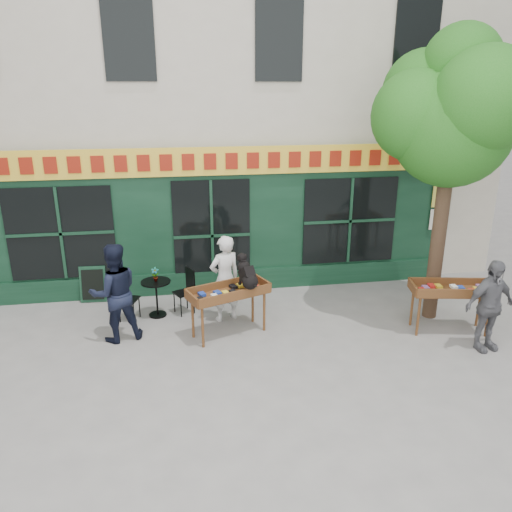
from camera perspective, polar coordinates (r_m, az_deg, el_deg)
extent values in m
plane|color=slate|center=(9.55, -3.67, -9.41)|extent=(80.00, 80.00, 0.00)
cube|color=beige|center=(14.40, -6.75, 20.69)|extent=(14.00, 7.00, 10.00)
cube|color=black|center=(11.21, -5.12, 3.72)|extent=(11.00, 0.16, 3.20)
cube|color=yellow|center=(10.81, -5.29, 10.73)|extent=(11.00, 0.06, 0.60)
cube|color=maroon|center=(10.77, -5.27, 10.70)|extent=(9.60, 0.03, 0.34)
cube|color=black|center=(11.54, -4.89, -2.89)|extent=(11.00, 0.10, 0.50)
cube|color=black|center=(11.18, -5.05, 2.35)|extent=(1.70, 0.05, 2.50)
cube|color=black|center=(11.36, -21.39, 2.41)|extent=(2.20, 0.05, 2.00)
cube|color=black|center=(11.79, 10.66, 3.98)|extent=(2.20, 0.05, 2.00)
cube|color=silver|center=(12.70, 20.08, 3.98)|extent=(0.42, 0.02, 0.50)
cube|color=#E5D14C|center=(12.58, 20.36, 6.39)|extent=(0.42, 0.02, 0.50)
cube|color=silver|center=(12.48, 20.65, 8.85)|extent=(0.42, 0.02, 0.50)
cylinder|color=#382619|center=(10.41, 20.19, 2.57)|extent=(0.28, 0.28, 3.60)
sphere|color=#1C6116|center=(10.07, 21.50, 13.54)|extent=(2.20, 2.20, 2.20)
sphere|color=#1C6116|center=(10.68, 24.23, 15.06)|extent=(1.80, 1.80, 1.80)
sphere|color=#1C6116|center=(9.95, 17.97, 15.02)|extent=(1.70, 1.70, 1.70)
sphere|color=#1C6116|center=(9.65, 24.76, 15.94)|extent=(1.80, 1.80, 1.80)
sphere|color=#1C6116|center=(10.43, 18.72, 17.30)|extent=(1.60, 1.60, 1.60)
sphere|color=#1C6116|center=(10.19, 22.50, 19.70)|extent=(1.40, 1.40, 1.40)
cylinder|color=brown|center=(9.11, -6.11, -8.11)|extent=(0.05, 0.05, 0.80)
cylinder|color=brown|center=(9.66, 0.94, -6.37)|extent=(0.05, 0.05, 0.80)
cylinder|color=brown|center=(9.47, -7.24, -7.05)|extent=(0.05, 0.05, 0.80)
cylinder|color=brown|center=(10.00, -0.38, -5.44)|extent=(0.05, 0.05, 0.80)
cube|color=brown|center=(9.37, -3.15, -4.40)|extent=(1.61, 1.08, 0.05)
cube|color=brown|center=(9.10, -2.31, -4.57)|extent=(1.41, 0.58, 0.18)
cube|color=brown|center=(9.58, -3.97, -3.37)|extent=(1.41, 0.58, 0.18)
cube|color=brown|center=(9.34, -3.16, -4.07)|extent=(1.36, 0.84, 0.06)
imported|color=silver|center=(9.94, -3.58, -2.58)|extent=(0.76, 0.63, 1.77)
cylinder|color=brown|center=(9.95, 18.07, -6.58)|extent=(0.05, 0.05, 0.80)
cylinder|color=brown|center=(10.40, 24.98, -6.35)|extent=(0.05, 0.05, 0.80)
cylinder|color=brown|center=(10.33, 17.40, -5.54)|extent=(0.05, 0.05, 0.80)
cylinder|color=brown|center=(10.76, 24.09, -5.37)|extent=(0.05, 0.05, 0.80)
cube|color=brown|center=(10.18, 21.48, -3.81)|extent=(1.58, 0.85, 0.05)
cube|color=brown|center=(9.90, 22.08, -4.02)|extent=(1.48, 0.32, 0.18)
cube|color=brown|center=(10.40, 21.01, -2.79)|extent=(1.48, 0.32, 0.18)
cube|color=brown|center=(10.16, 21.52, -3.50)|extent=(1.35, 0.63, 0.06)
imported|color=#5C5C61|center=(9.74, 25.12, -5.16)|extent=(1.05, 0.57, 1.69)
cylinder|color=black|center=(10.61, -11.14, -6.58)|extent=(0.36, 0.36, 0.03)
cylinder|color=black|center=(10.46, -11.27, -4.80)|extent=(0.04, 0.04, 0.72)
cylinder|color=black|center=(10.32, -11.40, -2.92)|extent=(0.60, 0.60, 0.03)
cube|color=black|center=(10.39, -14.34, -4.81)|extent=(0.46, 0.46, 0.03)
cube|color=black|center=(10.36, -15.32, -3.46)|extent=(0.14, 0.35, 0.50)
cylinder|color=black|center=(10.30, -13.79, -6.38)|extent=(0.02, 0.02, 0.44)
cylinder|color=black|center=(10.55, -13.17, -5.70)|extent=(0.02, 0.02, 0.44)
cylinder|color=black|center=(10.41, -15.32, -6.22)|extent=(0.02, 0.02, 0.44)
cylinder|color=black|center=(10.66, -14.68, -5.56)|extent=(0.02, 0.02, 0.44)
cube|color=black|center=(10.47, -8.27, -4.18)|extent=(0.48, 0.48, 0.03)
cube|color=black|center=(10.45, -7.51, -2.72)|extent=(0.19, 0.34, 0.50)
cylinder|color=black|center=(10.63, -9.31, -5.24)|extent=(0.02, 0.02, 0.44)
cylinder|color=black|center=(10.38, -8.56, -5.80)|extent=(0.02, 0.02, 0.44)
cylinder|color=black|center=(10.75, -7.88, -4.88)|extent=(0.02, 0.02, 0.44)
cylinder|color=black|center=(10.51, -7.10, -5.42)|extent=(0.02, 0.02, 0.44)
imported|color=gray|center=(10.27, -11.46, -2.07)|extent=(0.16, 0.12, 0.30)
imported|color=black|center=(9.48, -15.84, -4.08)|extent=(1.07, 0.94, 1.87)
cube|color=black|center=(11.50, -18.15, -3.08)|extent=(0.57, 0.21, 0.79)
cube|color=black|center=(11.48, -18.16, -3.12)|extent=(0.47, 0.19, 0.65)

